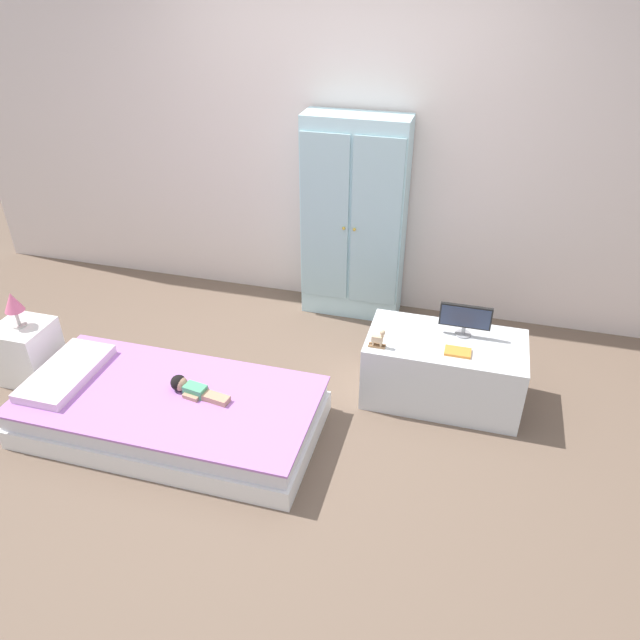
{
  "coord_description": "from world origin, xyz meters",
  "views": [
    {
      "loc": [
        1.02,
        -2.76,
        2.55
      ],
      "look_at": [
        0.17,
        0.3,
        0.56
      ],
      "focal_mm": 34.09,
      "sensor_mm": 36.0,
      "label": 1
    }
  ],
  "objects_px": {
    "tv_stand": "(443,369)",
    "rocking_horse_toy": "(379,339)",
    "nightstand": "(28,352)",
    "bed": "(171,412)",
    "tv_monitor": "(465,318)",
    "wardrobe": "(354,220)",
    "book_orange": "(458,352)",
    "doll": "(189,387)",
    "table_lamp": "(13,304)"
  },
  "relations": [
    {
      "from": "bed",
      "to": "doll",
      "type": "relative_size",
      "value": 4.55
    },
    {
      "from": "nightstand",
      "to": "book_orange",
      "type": "height_order",
      "value": "book_orange"
    },
    {
      "from": "wardrobe",
      "to": "book_orange",
      "type": "bearing_deg",
      "value": -49.89
    },
    {
      "from": "bed",
      "to": "nightstand",
      "type": "bearing_deg",
      "value": 169.24
    },
    {
      "from": "nightstand",
      "to": "wardrobe",
      "type": "xyz_separation_m",
      "value": [
        1.9,
        1.45,
        0.57
      ]
    },
    {
      "from": "rocking_horse_toy",
      "to": "nightstand",
      "type": "bearing_deg",
      "value": -171.75
    },
    {
      "from": "table_lamp",
      "to": "book_orange",
      "type": "height_order",
      "value": "table_lamp"
    },
    {
      "from": "tv_stand",
      "to": "tv_monitor",
      "type": "bearing_deg",
      "value": 45.08
    },
    {
      "from": "table_lamp",
      "to": "book_orange",
      "type": "relative_size",
      "value": 1.55
    },
    {
      "from": "nightstand",
      "to": "doll",
      "type": "bearing_deg",
      "value": -7.25
    },
    {
      "from": "nightstand",
      "to": "table_lamp",
      "type": "height_order",
      "value": "table_lamp"
    },
    {
      "from": "nightstand",
      "to": "tv_stand",
      "type": "xyz_separation_m",
      "value": [
        2.71,
        0.51,
        0.02
      ]
    },
    {
      "from": "table_lamp",
      "to": "book_orange",
      "type": "xyz_separation_m",
      "value": [
        2.78,
        0.4,
        -0.13
      ]
    },
    {
      "from": "book_orange",
      "to": "nightstand",
      "type": "bearing_deg",
      "value": -171.89
    },
    {
      "from": "wardrobe",
      "to": "tv_monitor",
      "type": "relative_size",
      "value": 4.87
    },
    {
      "from": "wardrobe",
      "to": "tv_stand",
      "type": "xyz_separation_m",
      "value": [
        0.81,
        -0.93,
        -0.55
      ]
    },
    {
      "from": "rocking_horse_toy",
      "to": "table_lamp",
      "type": "bearing_deg",
      "value": -171.75
    },
    {
      "from": "bed",
      "to": "rocking_horse_toy",
      "type": "relative_size",
      "value": 14.26
    },
    {
      "from": "nightstand",
      "to": "rocking_horse_toy",
      "type": "relative_size",
      "value": 3.3
    },
    {
      "from": "bed",
      "to": "wardrobe",
      "type": "relative_size",
      "value": 1.15
    },
    {
      "from": "tv_stand",
      "to": "rocking_horse_toy",
      "type": "bearing_deg",
      "value": -155.74
    },
    {
      "from": "book_orange",
      "to": "tv_stand",
      "type": "bearing_deg",
      "value": 121.93
    },
    {
      "from": "table_lamp",
      "to": "bed",
      "type": "bearing_deg",
      "value": -10.76
    },
    {
      "from": "bed",
      "to": "wardrobe",
      "type": "bearing_deg",
      "value": 66.03
    },
    {
      "from": "table_lamp",
      "to": "tv_monitor",
      "type": "xyz_separation_m",
      "value": [
        2.8,
        0.6,
        -0.01
      ]
    },
    {
      "from": "tv_stand",
      "to": "rocking_horse_toy",
      "type": "xyz_separation_m",
      "value": [
        -0.4,
        -0.18,
        0.28
      ]
    },
    {
      "from": "bed",
      "to": "tv_stand",
      "type": "height_order",
      "value": "tv_stand"
    },
    {
      "from": "bed",
      "to": "nightstand",
      "type": "xyz_separation_m",
      "value": [
        -1.16,
        0.22,
        0.08
      ]
    },
    {
      "from": "bed",
      "to": "book_orange",
      "type": "relative_size",
      "value": 11.33
    },
    {
      "from": "bed",
      "to": "table_lamp",
      "type": "height_order",
      "value": "table_lamp"
    },
    {
      "from": "wardrobe",
      "to": "doll",
      "type": "bearing_deg",
      "value": -111.35
    },
    {
      "from": "doll",
      "to": "tv_monitor",
      "type": "distance_m",
      "value": 1.73
    },
    {
      "from": "wardrobe",
      "to": "tv_monitor",
      "type": "height_order",
      "value": "wardrobe"
    },
    {
      "from": "doll",
      "to": "rocking_horse_toy",
      "type": "distance_m",
      "value": 1.17
    },
    {
      "from": "doll",
      "to": "table_lamp",
      "type": "relative_size",
      "value": 1.6
    },
    {
      "from": "book_orange",
      "to": "table_lamp",
      "type": "bearing_deg",
      "value": -171.89
    },
    {
      "from": "wardrobe",
      "to": "tv_stand",
      "type": "bearing_deg",
      "value": -48.98
    },
    {
      "from": "wardrobe",
      "to": "rocking_horse_toy",
      "type": "relative_size",
      "value": 12.39
    },
    {
      "from": "rocking_horse_toy",
      "to": "book_orange",
      "type": "height_order",
      "value": "rocking_horse_toy"
    },
    {
      "from": "bed",
      "to": "tv_stand",
      "type": "xyz_separation_m",
      "value": [
        1.55,
        0.73,
        0.1
      ]
    },
    {
      "from": "book_orange",
      "to": "bed",
      "type": "bearing_deg",
      "value": -159.23
    },
    {
      "from": "nightstand",
      "to": "table_lamp",
      "type": "distance_m",
      "value": 0.37
    },
    {
      "from": "bed",
      "to": "tv_monitor",
      "type": "relative_size",
      "value": 5.61
    },
    {
      "from": "nightstand",
      "to": "table_lamp",
      "type": "xyz_separation_m",
      "value": [
        0.0,
        0.0,
        0.37
      ]
    },
    {
      "from": "bed",
      "to": "tv_monitor",
      "type": "bearing_deg",
      "value": 26.66
    },
    {
      "from": "wardrobe",
      "to": "tv_stand",
      "type": "height_order",
      "value": "wardrobe"
    },
    {
      "from": "doll",
      "to": "table_lamp",
      "type": "distance_m",
      "value": 1.31
    },
    {
      "from": "doll",
      "to": "nightstand",
      "type": "bearing_deg",
      "value": 172.75
    },
    {
      "from": "book_orange",
      "to": "tv_monitor",
      "type": "bearing_deg",
      "value": 85.64
    },
    {
      "from": "bed",
      "to": "doll",
      "type": "xyz_separation_m",
      "value": [
        0.11,
        0.06,
        0.17
      ]
    }
  ]
}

